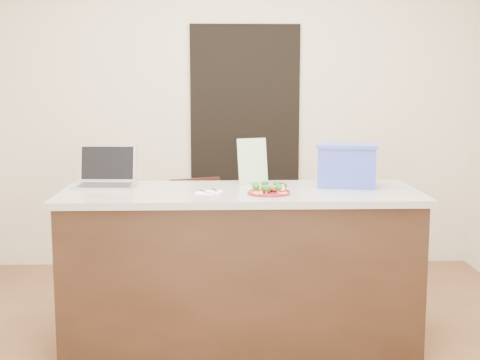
{
  "coord_description": "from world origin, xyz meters",
  "views": [
    {
      "loc": [
        -0.13,
        -3.54,
        1.55
      ],
      "look_at": [
        -0.0,
        0.2,
        0.99
      ],
      "focal_mm": 50.0,
      "sensor_mm": 36.0,
      "label": 1
    }
  ],
  "objects_px": {
    "plate": "(269,192)",
    "laptop": "(106,175)",
    "yogurt_bottle": "(282,190)",
    "blue_box": "(347,165)",
    "island": "(240,267)",
    "napkin": "(209,192)",
    "chair": "(195,230)"
  },
  "relations": [
    {
      "from": "plate",
      "to": "laptop",
      "type": "distance_m",
      "value": 1.01
    },
    {
      "from": "yogurt_bottle",
      "to": "blue_box",
      "type": "relative_size",
      "value": 0.18
    },
    {
      "from": "island",
      "to": "plate",
      "type": "distance_m",
      "value": 0.51
    },
    {
      "from": "yogurt_bottle",
      "to": "laptop",
      "type": "bearing_deg",
      "value": 159.54
    },
    {
      "from": "laptop",
      "to": "yogurt_bottle",
      "type": "bearing_deg",
      "value": -17.18
    },
    {
      "from": "napkin",
      "to": "blue_box",
      "type": "distance_m",
      "value": 0.86
    },
    {
      "from": "plate",
      "to": "napkin",
      "type": "relative_size",
      "value": 1.8
    },
    {
      "from": "napkin",
      "to": "chair",
      "type": "bearing_deg",
      "value": 96.5
    },
    {
      "from": "island",
      "to": "chair",
      "type": "xyz_separation_m",
      "value": [
        -0.29,
        0.91,
        0.02
      ]
    },
    {
      "from": "island",
      "to": "napkin",
      "type": "relative_size",
      "value": 15.46
    },
    {
      "from": "island",
      "to": "chair",
      "type": "distance_m",
      "value": 0.95
    },
    {
      "from": "laptop",
      "to": "chair",
      "type": "relative_size",
      "value": 0.43
    },
    {
      "from": "island",
      "to": "laptop",
      "type": "distance_m",
      "value": 0.97
    },
    {
      "from": "napkin",
      "to": "laptop",
      "type": "height_order",
      "value": "laptop"
    },
    {
      "from": "island",
      "to": "laptop",
      "type": "height_order",
      "value": "laptop"
    },
    {
      "from": "plate",
      "to": "chair",
      "type": "height_order",
      "value": "plate"
    },
    {
      "from": "yogurt_bottle",
      "to": "blue_box",
      "type": "xyz_separation_m",
      "value": [
        0.42,
        0.32,
        0.1
      ]
    },
    {
      "from": "island",
      "to": "napkin",
      "type": "bearing_deg",
      "value": -155.73
    },
    {
      "from": "island",
      "to": "chair",
      "type": "bearing_deg",
      "value": 107.92
    },
    {
      "from": "blue_box",
      "to": "chair",
      "type": "relative_size",
      "value": 0.47
    },
    {
      "from": "plate",
      "to": "laptop",
      "type": "relative_size",
      "value": 0.66
    },
    {
      "from": "plate",
      "to": "yogurt_bottle",
      "type": "bearing_deg",
      "value": -42.87
    },
    {
      "from": "island",
      "to": "blue_box",
      "type": "xyz_separation_m",
      "value": [
        0.64,
        0.13,
        0.59
      ]
    },
    {
      "from": "napkin",
      "to": "chair",
      "type": "relative_size",
      "value": 0.16
    },
    {
      "from": "laptop",
      "to": "blue_box",
      "type": "distance_m",
      "value": 1.44
    },
    {
      "from": "plate",
      "to": "island",
      "type": "bearing_deg",
      "value": 140.45
    },
    {
      "from": "island",
      "to": "plate",
      "type": "height_order",
      "value": "plate"
    },
    {
      "from": "island",
      "to": "plate",
      "type": "relative_size",
      "value": 8.6
    },
    {
      "from": "island",
      "to": "napkin",
      "type": "height_order",
      "value": "napkin"
    },
    {
      "from": "island",
      "to": "yogurt_bottle",
      "type": "relative_size",
      "value": 28.23
    },
    {
      "from": "napkin",
      "to": "yogurt_bottle",
      "type": "distance_m",
      "value": 0.42
    },
    {
      "from": "yogurt_bottle",
      "to": "laptop",
      "type": "distance_m",
      "value": 1.09
    }
  ]
}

